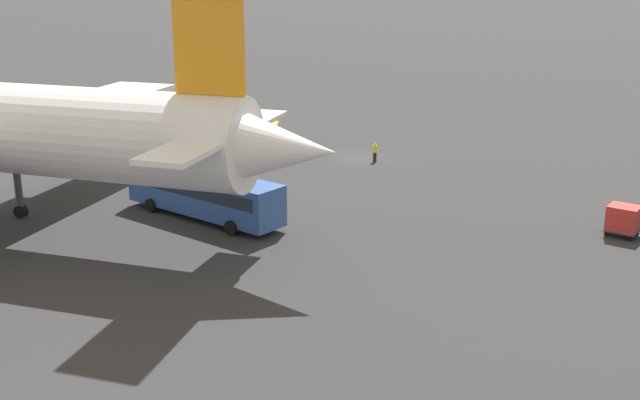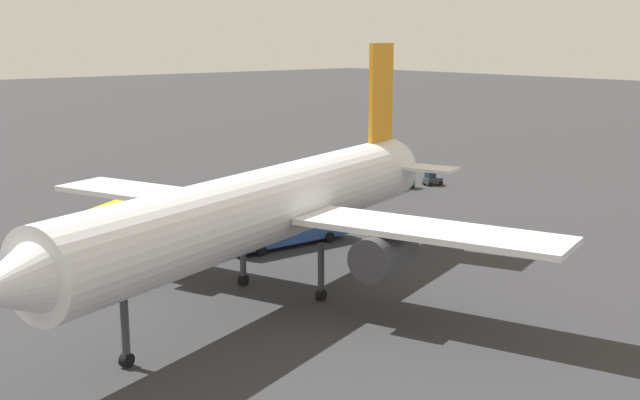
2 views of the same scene
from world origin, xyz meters
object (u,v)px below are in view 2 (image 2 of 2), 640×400
at_px(airplane, 269,207).
at_px(shuttle_bus_near, 110,219).
at_px(shuttle_bus_far, 288,226).
at_px(baggage_tug, 432,178).
at_px(cargo_cart_green, 406,179).
at_px(cargo_cart_red, 375,184).
at_px(cargo_cart_blue, 390,181).
at_px(worker_person, 184,202).

xyz_separation_m(airplane, shuttle_bus_near, (0.87, -25.49, -5.33)).
bearing_deg(shuttle_bus_far, baggage_tug, -157.96).
height_order(airplane, baggage_tug, airplane).
distance_m(cargo_cart_green, cargo_cart_red, 5.58).
relative_size(airplane, cargo_cart_blue, 24.51).
bearing_deg(cargo_cart_blue, worker_person, -14.79).
bearing_deg(cargo_cart_green, baggage_tug, 168.21).
relative_size(baggage_tug, cargo_cart_green, 1.27).
height_order(worker_person, cargo_cart_blue, cargo_cart_blue).
bearing_deg(cargo_cart_red, cargo_cart_green, 179.59).
relative_size(shuttle_bus_far, cargo_cart_red, 6.29).
xyz_separation_m(airplane, cargo_cart_green, (-40.79, -25.05, -5.97)).
relative_size(baggage_tug, cargo_cart_red, 1.27).
bearing_deg(baggage_tug, cargo_cart_green, 0.27).
xyz_separation_m(airplane, cargo_cart_blue, (-38.00, -25.14, -5.97)).
height_order(shuttle_bus_far, cargo_cart_blue, shuttle_bus_far).
height_order(airplane, shuttle_bus_far, airplane).
bearing_deg(worker_person, shuttle_bus_near, 28.40).
height_order(shuttle_bus_near, cargo_cart_blue, shuttle_bus_near).
xyz_separation_m(airplane, shuttle_bus_far, (-10.66, -11.53, -5.24)).
bearing_deg(airplane, shuttle_bus_near, -106.85).
xyz_separation_m(shuttle_bus_near, baggage_tug, (-45.77, 1.30, -0.89)).
height_order(airplane, cargo_cart_red, airplane).
xyz_separation_m(baggage_tug, cargo_cart_green, (4.11, -0.86, 0.25)).
distance_m(shuttle_bus_far, cargo_cart_green, 33.03).
bearing_deg(cargo_cart_red, cargo_cart_blue, -179.02).
bearing_deg(shuttle_bus_near, cargo_cart_red, 145.86).
relative_size(shuttle_bus_far, baggage_tug, 4.95).
bearing_deg(cargo_cart_red, worker_person, -16.54).
bearing_deg(airplane, cargo_cart_red, -163.33).
height_order(baggage_tug, cargo_cart_green, baggage_tug).
bearing_deg(shuttle_bus_far, cargo_cart_red, -149.34).
distance_m(shuttle_bus_near, baggage_tug, 45.80).
xyz_separation_m(cargo_cart_blue, cargo_cart_red, (2.79, 0.05, 0.00)).
relative_size(shuttle_bus_near, cargo_cart_green, 4.92).
height_order(shuttle_bus_near, shuttle_bus_far, shuttle_bus_far).
relative_size(worker_person, cargo_cart_red, 0.84).
height_order(worker_person, cargo_cart_red, cargo_cart_red).
bearing_deg(baggage_tug, shuttle_bus_far, 32.35).
xyz_separation_m(shuttle_bus_far, cargo_cart_green, (-30.13, -13.52, -0.73)).
distance_m(airplane, shuttle_bus_far, 16.55).
bearing_deg(cargo_cart_blue, airplane, 33.49).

